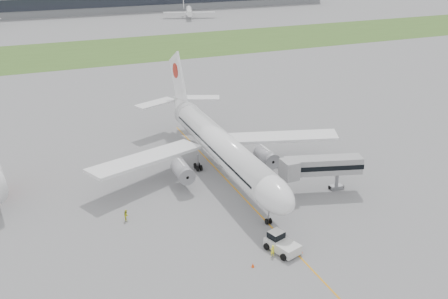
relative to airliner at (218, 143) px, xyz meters
name	(u,v)px	position (x,y,z in m)	size (l,w,h in m)	color
ground	(229,182)	(0.00, -4.87, -5.66)	(600.00, 600.00, 0.00)	gray
apron_markings	(241,195)	(0.00, -9.87, -5.66)	(70.00, 70.00, 0.04)	orange
grass_strip	(104,51)	(0.00, 115.13, -5.65)	(600.00, 50.00, 0.02)	#3D5D23
terminal_building	(68,1)	(0.00, 225.00, 1.34)	(320.00, 22.30, 14.00)	slate
airliner	(218,143)	(0.00, 0.00, 0.00)	(48.13, 53.95, 17.88)	white
pushback_tug	(281,243)	(-1.60, -26.56, -4.53)	(4.31, 5.36, 2.45)	silver
jet_bridge	(319,166)	(12.36, -13.77, -0.98)	(13.81, 6.41, 6.32)	#969698
safety_cone_left	(253,265)	(-6.81, -28.62, -5.36)	(0.44, 0.44, 0.60)	#FF490D
safety_cone_right	(301,251)	(0.65, -28.31, -5.37)	(0.43, 0.43, 0.58)	#FF490D
ground_crew_near	(273,251)	(-3.30, -27.41, -4.81)	(0.62, 0.41, 1.69)	#FBF829
ground_crew_far	(126,215)	(-19.40, -10.62, -4.77)	(0.87, 0.68, 1.78)	gold
distant_aircraft_right	(189,18)	(57.77, 183.44, -5.66)	(27.42, 24.19, 10.48)	white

